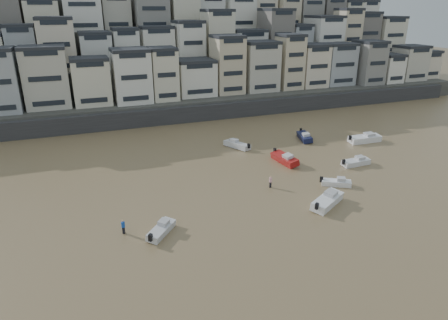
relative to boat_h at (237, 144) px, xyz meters
name	(u,v)px	position (x,y,z in m)	size (l,w,h in m)	color
harbor_wall	(200,112)	(-0.48, 20.40, 0.97)	(140.00, 3.00, 3.50)	#38383A
hillside	(174,45)	(4.25, 60.24, 12.23)	(141.04, 66.00, 50.00)	#4C4C47
boat_h	(237,144)	(0.00, 0.00, 0.00)	(5.73, 1.88, 1.56)	silver
boat_g	(365,137)	(23.72, -5.65, 0.16)	(6.91, 2.26, 1.89)	white
boat_e	(285,158)	(4.42, -9.64, 0.06)	(6.20, 2.03, 1.69)	maroon
boat_a	(327,199)	(2.20, -24.88, 0.11)	(6.50, 2.13, 1.77)	white
boat_j	(161,229)	(-19.28, -24.03, -0.11)	(4.91, 1.61, 1.34)	silver
boat_d	(356,161)	(14.65, -14.71, -0.06)	(5.30, 1.73, 1.44)	silver
boat_i	(305,136)	(13.83, -0.44, 0.02)	(5.90, 1.93, 1.61)	#121739
boat_b	(336,182)	(7.02, -20.13, -0.17)	(4.49, 1.47, 1.22)	white
person_blue	(123,227)	(-23.23, -22.42, 0.09)	(0.44, 0.44, 1.74)	#1748B0
person_pink	(271,182)	(-2.11, -17.34, 0.09)	(0.44, 0.44, 1.74)	#D898A4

